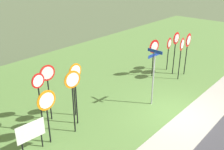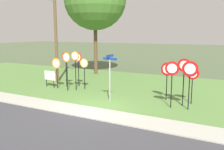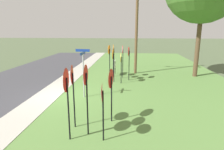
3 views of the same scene
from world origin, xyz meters
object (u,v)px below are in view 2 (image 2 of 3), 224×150
yield_sign_center (167,72)px  yield_sign_near_right (172,73)px  stop_sign_far_right (75,62)px  yield_sign_far_left (184,71)px  stop_sign_far_left (56,66)px  yield_sign_far_right (190,73)px  notice_board (50,76)px  stop_sign_near_left (78,62)px  stop_sign_far_center (66,62)px  street_name_post (110,74)px  stop_sign_near_right (67,63)px  yield_sign_near_left (192,77)px  utility_pole (54,22)px  stop_sign_center_tall (84,67)px

yield_sign_center → yield_sign_near_right: bearing=-56.3°
stop_sign_far_right → yield_sign_far_left: bearing=-5.2°
stop_sign_far_left → stop_sign_far_right: 1.62m
yield_sign_far_right → notice_board: (-10.36, 0.85, -1.16)m
stop_sign_far_right → yield_sign_center: (6.49, 0.41, -0.29)m
stop_sign_near_left → stop_sign_far_center: stop_sign_far_center is taller
stop_sign_near_left → notice_board: (-1.76, -1.24, -1.06)m
street_name_post → notice_board: street_name_post is taller
stop_sign_far_left → yield_sign_center: 8.07m
yield_sign_near_right → notice_board: (-9.44, 0.92, -1.10)m
stop_sign_near_right → yield_sign_near_left: 8.51m
stop_sign_far_center → yield_sign_far_left: 9.02m
stop_sign_near_right → utility_pole: (-2.67, 1.96, 2.96)m
street_name_post → utility_pole: utility_pole is taller
yield_sign_center → notice_board: bearing=-167.1°
stop_sign_far_left → yield_sign_far_right: bearing=-3.6°
stop_sign_near_left → stop_sign_near_right: (0.08, -1.50, 0.10)m
stop_sign_far_left → street_name_post: bearing=-12.9°
yield_sign_near_left → yield_sign_far_left: yield_sign_far_left is taller
yield_sign_near_left → street_name_post: 4.76m
yield_sign_near_left → yield_sign_far_right: size_ratio=0.82×
street_name_post → stop_sign_near_left: bearing=151.6°
stop_sign_far_center → yield_sign_far_left: (8.97, -1.00, 0.15)m
stop_sign_center_tall → street_name_post: (3.19, -2.01, 0.06)m
stop_sign_center_tall → yield_sign_center: 6.11m
stop_sign_near_left → yield_sign_near_left: bearing=1.4°
stop_sign_center_tall → yield_sign_far_right: (7.67, -1.52, 0.36)m
stop_sign_far_right → yield_sign_near_left: stop_sign_far_right is taller
yield_sign_center → street_name_post: size_ratio=0.82×
stop_sign_far_center → yield_sign_near_right: size_ratio=1.02×
yield_sign_far_left → street_name_post: 4.22m
stop_sign_far_left → yield_sign_near_left: bearing=3.6°
yield_sign_far_right → notice_board: yield_sign_far_right is taller
yield_sign_far_right → street_name_post: size_ratio=0.94×
stop_sign_near_left → utility_pole: (-2.58, 0.46, 3.05)m
yield_sign_far_left → street_name_post: street_name_post is taller
stop_sign_center_tall → yield_sign_near_left: (7.63, -0.30, -0.03)m
stop_sign_near_left → stop_sign_far_center: bearing=-139.7°
stop_sign_center_tall → notice_board: size_ratio=1.81×
stop_sign_near_right → stop_sign_far_right: stop_sign_far_right is taller
yield_sign_far_left → stop_sign_far_center: bearing=174.0°
stop_sign_center_tall → yield_sign_far_left: (7.26, -0.94, 0.39)m
yield_sign_near_right → yield_sign_far_right: size_ratio=0.98×
stop_sign_far_center → yield_sign_center: stop_sign_far_center is taller
stop_sign_center_tall → street_name_post: bearing=-33.6°
yield_sign_near_left → yield_sign_center: size_ratio=0.93×
stop_sign_far_left → yield_sign_near_right: 8.74m
yield_sign_far_left → stop_sign_near_left: bearing=169.9°
stop_sign_far_left → yield_sign_near_right: yield_sign_near_right is taller
stop_sign_near_left → stop_sign_far_right: size_ratio=0.93×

